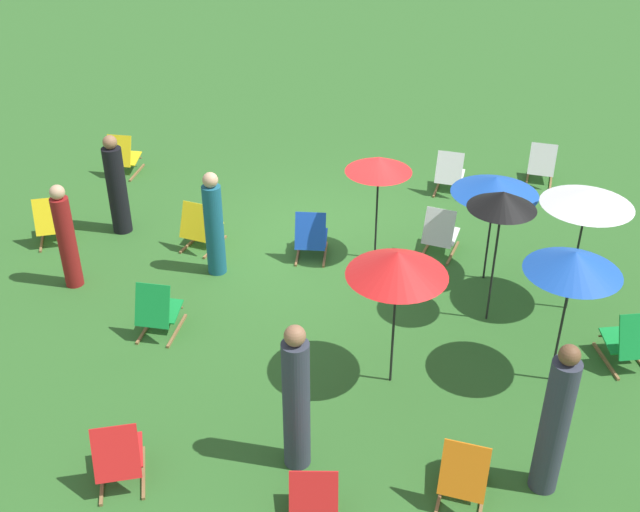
{
  "coord_description": "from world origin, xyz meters",
  "views": [
    {
      "loc": [
        -0.75,
        10.93,
        6.46
      ],
      "look_at": [
        0.0,
        1.2,
        0.5
      ],
      "focal_mm": 43.06,
      "sensor_mm": 36.0,
      "label": 1
    }
  ],
  "objects_px": {
    "umbrella_1": "(574,262)",
    "person_4": "(296,401)",
    "deckchair_3": "(123,157)",
    "person_1": "(117,187)",
    "deckchair_9": "(311,237)",
    "deckchair_13": "(119,456)",
    "person_2": "(555,423)",
    "deckchair_11": "(52,222)",
    "umbrella_0": "(495,185)",
    "deckchair_1": "(440,233)",
    "umbrella_2": "(503,201)",
    "deckchair_2": "(629,341)",
    "umbrella_3": "(588,197)",
    "deckchair_8": "(200,227)",
    "person_3": "(214,226)",
    "deckchair_4": "(542,165)",
    "deckchair_10": "(450,174)",
    "person_0": "(66,238)",
    "umbrella_4": "(379,165)",
    "deckchair_5": "(314,501)",
    "deckchair_0": "(158,311)"
  },
  "relations": [
    {
      "from": "umbrella_0",
      "to": "umbrella_1",
      "type": "bearing_deg",
      "value": 104.58
    },
    {
      "from": "deckchair_9",
      "to": "umbrella_0",
      "type": "distance_m",
      "value": 3.0
    },
    {
      "from": "deckchair_1",
      "to": "deckchair_4",
      "type": "bearing_deg",
      "value": -108.68
    },
    {
      "from": "deckchair_4",
      "to": "umbrella_3",
      "type": "height_order",
      "value": "umbrella_3"
    },
    {
      "from": "deckchair_3",
      "to": "person_2",
      "type": "bearing_deg",
      "value": 138.05
    },
    {
      "from": "deckchair_4",
      "to": "deckchair_11",
      "type": "relative_size",
      "value": 0.97
    },
    {
      "from": "deckchair_8",
      "to": "umbrella_1",
      "type": "distance_m",
      "value": 6.08
    },
    {
      "from": "deckchair_5",
      "to": "umbrella_0",
      "type": "distance_m",
      "value": 5.48
    },
    {
      "from": "person_2",
      "to": "person_4",
      "type": "relative_size",
      "value": 1.01
    },
    {
      "from": "deckchair_11",
      "to": "deckchair_8",
      "type": "bearing_deg",
      "value": 162.6
    },
    {
      "from": "umbrella_2",
      "to": "person_2",
      "type": "bearing_deg",
      "value": 95.03
    },
    {
      "from": "deckchair_5",
      "to": "deckchair_10",
      "type": "relative_size",
      "value": 0.98
    },
    {
      "from": "umbrella_3",
      "to": "deckchair_10",
      "type": "bearing_deg",
      "value": -68.12
    },
    {
      "from": "deckchair_9",
      "to": "umbrella_2",
      "type": "distance_m",
      "value": 3.39
    },
    {
      "from": "deckchair_8",
      "to": "person_3",
      "type": "relative_size",
      "value": 0.51
    },
    {
      "from": "person_2",
      "to": "deckchair_9",
      "type": "bearing_deg",
      "value": 80.42
    },
    {
      "from": "umbrella_3",
      "to": "deckchair_1",
      "type": "bearing_deg",
      "value": -38.46
    },
    {
      "from": "deckchair_13",
      "to": "person_2",
      "type": "bearing_deg",
      "value": 168.06
    },
    {
      "from": "umbrella_2",
      "to": "deckchair_2",
      "type": "bearing_deg",
      "value": 152.67
    },
    {
      "from": "deckchair_0",
      "to": "deckchair_11",
      "type": "relative_size",
      "value": 0.96
    },
    {
      "from": "umbrella_1",
      "to": "person_3",
      "type": "xyz_separation_m",
      "value": [
        4.74,
        -2.21,
        -0.95
      ]
    },
    {
      "from": "deckchair_3",
      "to": "deckchair_9",
      "type": "relative_size",
      "value": 1.0
    },
    {
      "from": "deckchair_1",
      "to": "person_1",
      "type": "bearing_deg",
      "value": 14.29
    },
    {
      "from": "deckchair_1",
      "to": "deckchair_2",
      "type": "xyz_separation_m",
      "value": [
        -2.27,
        2.64,
        0.0
      ]
    },
    {
      "from": "person_1",
      "to": "deckchair_11",
      "type": "bearing_deg",
      "value": -97.53
    },
    {
      "from": "umbrella_4",
      "to": "person_4",
      "type": "xyz_separation_m",
      "value": [
        0.79,
        4.46,
        -0.74
      ]
    },
    {
      "from": "deckchair_2",
      "to": "deckchair_11",
      "type": "relative_size",
      "value": 0.96
    },
    {
      "from": "deckchair_8",
      "to": "person_3",
      "type": "height_order",
      "value": "person_3"
    },
    {
      "from": "deckchair_1",
      "to": "deckchair_13",
      "type": "bearing_deg",
      "value": 72.01
    },
    {
      "from": "deckchair_8",
      "to": "deckchair_1",
      "type": "bearing_deg",
      "value": -160.86
    },
    {
      "from": "deckchair_3",
      "to": "person_1",
      "type": "relative_size",
      "value": 0.48
    },
    {
      "from": "deckchair_2",
      "to": "deckchair_11",
      "type": "height_order",
      "value": "same"
    },
    {
      "from": "deckchair_4",
      "to": "deckchair_10",
      "type": "bearing_deg",
      "value": 29.16
    },
    {
      "from": "deckchair_9",
      "to": "deckchair_11",
      "type": "height_order",
      "value": "same"
    },
    {
      "from": "deckchair_4",
      "to": "umbrella_3",
      "type": "relative_size",
      "value": 0.44
    },
    {
      "from": "person_2",
      "to": "deckchair_2",
      "type": "bearing_deg",
      "value": 14.72
    },
    {
      "from": "deckchair_9",
      "to": "umbrella_0",
      "type": "bearing_deg",
      "value": 171.18
    },
    {
      "from": "deckchair_2",
      "to": "deckchair_11",
      "type": "bearing_deg",
      "value": -27.49
    },
    {
      "from": "umbrella_1",
      "to": "person_4",
      "type": "xyz_separation_m",
      "value": [
        3.09,
        1.64,
        -0.86
      ]
    },
    {
      "from": "deckchair_2",
      "to": "umbrella_2",
      "type": "relative_size",
      "value": 0.41
    },
    {
      "from": "deckchair_2",
      "to": "person_1",
      "type": "bearing_deg",
      "value": -32.56
    },
    {
      "from": "umbrella_4",
      "to": "umbrella_3",
      "type": "bearing_deg",
      "value": 157.09
    },
    {
      "from": "person_0",
      "to": "person_4",
      "type": "xyz_separation_m",
      "value": [
        -3.75,
        3.33,
        0.09
      ]
    },
    {
      "from": "deckchair_3",
      "to": "deckchair_11",
      "type": "distance_m",
      "value": 2.7
    },
    {
      "from": "umbrella_0",
      "to": "person_1",
      "type": "relative_size",
      "value": 0.99
    },
    {
      "from": "deckchair_2",
      "to": "deckchair_9",
      "type": "distance_m",
      "value": 4.94
    },
    {
      "from": "deckchair_11",
      "to": "umbrella_0",
      "type": "bearing_deg",
      "value": 157.66
    },
    {
      "from": "deckchair_8",
      "to": "deckchair_11",
      "type": "height_order",
      "value": "same"
    },
    {
      "from": "person_4",
      "to": "person_0",
      "type": "bearing_deg",
      "value": 159.52
    },
    {
      "from": "deckchair_1",
      "to": "deckchair_9",
      "type": "relative_size",
      "value": 1.04
    }
  ]
}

